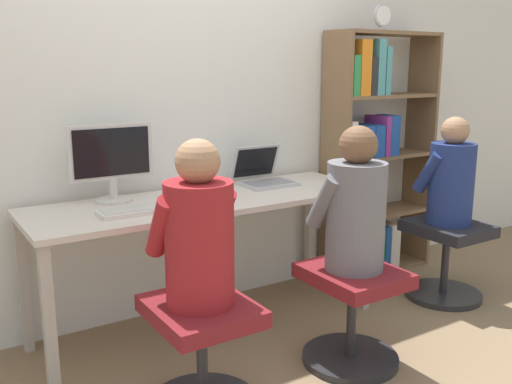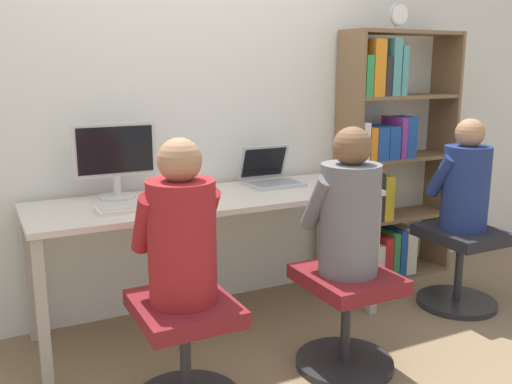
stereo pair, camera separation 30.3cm
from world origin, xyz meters
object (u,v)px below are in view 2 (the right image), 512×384
desktop_monitor (116,158)px  desk_clock (399,15)px  office_chair_left (185,346)px  bookshelf (386,168)px  person_at_laptop (349,210)px  laptop (271,177)px  office_chair_right (346,312)px  keyboard (137,207)px  office_chair_side (460,261)px  person_near_shelf (465,181)px  person_at_monitor (181,231)px

desktop_monitor → desk_clock: desk_clock is taller
office_chair_left → bookshelf: 2.02m
person_at_laptop → desk_clock: size_ratio=4.28×
desk_clock → laptop: bearing=178.5°
desktop_monitor → laptop: bearing=-3.4°
office_chair_right → desk_clock: 1.95m
laptop → office_chair_right: laptop is taller
desk_clock → keyboard: bearing=-173.0°
office_chair_side → person_near_shelf: person_near_shelf is taller
desktop_monitor → laptop: (0.91, -0.05, -0.17)m
desktop_monitor → person_at_laptop: 1.27m
desktop_monitor → bookshelf: 1.83m
person_at_monitor → office_chair_side: bearing=7.9°
bookshelf → desk_clock: 0.99m
office_chair_side → office_chair_left: bearing=-171.9°
person_near_shelf → office_chair_right: bearing=-164.0°
office_chair_right → bookshelf: 1.39m
person_at_monitor → person_at_laptop: person_at_laptop is taller
desktop_monitor → person_near_shelf: size_ratio=0.67×
bookshelf → person_near_shelf: bookshelf is taller
office_chair_right → person_at_laptop: (0.00, 0.01, 0.52)m
bookshelf → office_chair_side: 0.78m
desktop_monitor → desk_clock: size_ratio=2.73×
person_at_monitor → bookshelf: bookshelf is taller
desktop_monitor → office_chair_right: bearing=-46.3°
person_near_shelf → office_chair_left: bearing=-171.8°
laptop → bookshelf: (0.90, 0.04, -0.03)m
laptop → office_chair_side: 1.28m
desktop_monitor → office_chair_side: bearing=-17.6°
person_at_monitor → person_at_laptop: 0.82m
laptop → office_chair_right: 1.01m
desk_clock → bookshelf: bearing=84.9°
laptop → desk_clock: 1.32m
office_chair_side → desktop_monitor: bearing=162.4°
laptop → desk_clock: desk_clock is taller
office_chair_side → desk_clock: bearing=102.7°
person_near_shelf → desktop_monitor: bearing=162.5°
bookshelf → person_near_shelf: size_ratio=2.53×
desk_clock → office_chair_side: desk_clock is taller
office_chair_right → bookshelf: bookshelf is taller
office_chair_left → desk_clock: desk_clock is taller
office_chair_right → person_at_laptop: person_at_laptop is taller
office_chair_right → desk_clock: bearing=41.6°
office_chair_right → laptop: bearing=87.2°
office_chair_left → office_chair_right: (0.82, -0.03, 0.00)m
office_chair_left → desk_clock: bearing=24.5°
keyboard → person_near_shelf: person_near_shelf is taller
person_at_monitor → bookshelf: 1.96m
person_at_laptop → person_at_monitor: bearing=177.7°
office_chair_right → person_near_shelf: 1.21m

